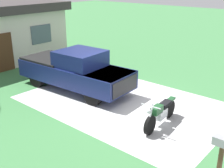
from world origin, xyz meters
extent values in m
plane|color=#3C7541|center=(0.00, 0.00, 0.00)|extent=(80.00, 80.00, 0.00)
cube|color=#BABABA|center=(0.00, 0.00, 0.00)|extent=(5.60, 8.35, 0.01)
cylinder|color=black|center=(-1.43, -2.21, 0.33)|extent=(0.67, 0.18, 0.66)
cylinder|color=black|center=(0.11, -2.07, 0.33)|extent=(0.67, 0.18, 0.66)
cube|color=silver|center=(-0.63, -2.14, 0.42)|extent=(0.58, 0.31, 0.32)
cube|color=#194723|center=(-0.98, -2.17, 0.72)|extent=(0.54, 0.30, 0.24)
cube|color=black|center=(-0.33, -2.11, 0.70)|extent=(0.62, 0.33, 0.12)
cube|color=#194723|center=(0.11, -2.07, 0.70)|extent=(0.50, 0.24, 0.08)
cylinder|color=silver|center=(-1.43, -2.21, 0.70)|extent=(0.33, 0.09, 0.77)
cylinder|color=silver|center=(-1.43, -2.21, 1.02)|extent=(0.10, 0.70, 0.04)
sphere|color=silver|center=(-1.55, -2.22, 0.88)|extent=(0.16, 0.16, 0.16)
cylinder|color=black|center=(0.67, 0.97, 0.42)|extent=(0.36, 0.86, 0.84)
cylinder|color=black|center=(-0.97, 0.86, 0.42)|extent=(0.36, 0.86, 0.84)
cylinder|color=black|center=(0.44, 4.46, 0.42)|extent=(0.36, 0.86, 0.84)
cylinder|color=black|center=(-1.20, 4.35, 0.42)|extent=(0.36, 0.86, 0.84)
cube|color=#141E51|center=(-0.27, 2.71, 0.80)|extent=(2.37, 5.72, 0.80)
cube|color=#141E51|center=(-0.15, 0.86, 1.10)|extent=(2.02, 2.02, 0.20)
cube|color=#141E51|center=(-0.24, 2.31, 1.55)|extent=(1.92, 2.02, 0.70)
cube|color=#3F4C56|center=(-0.19, 1.51, 1.45)|extent=(1.71, 0.27, 0.60)
cube|color=black|center=(-0.37, 4.25, 1.05)|extent=(2.06, 2.52, 0.50)
cube|color=black|center=(-0.08, -0.07, 0.80)|extent=(1.70, 0.21, 0.64)
cube|color=#4C3823|center=(-2.23, -4.83, 0.55)|extent=(0.10, 0.10, 1.10)
cube|color=gray|center=(-2.23, -4.83, 1.15)|extent=(0.26, 0.48, 0.22)
cube|color=#4C2D19|center=(-0.86, 7.73, 1.05)|extent=(1.00, 0.08, 2.10)
cube|color=#4C5966|center=(1.66, 7.73, 1.70)|extent=(1.40, 0.06, 1.10)
camera|label=1|loc=(-8.57, -6.67, 4.93)|focal=45.59mm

